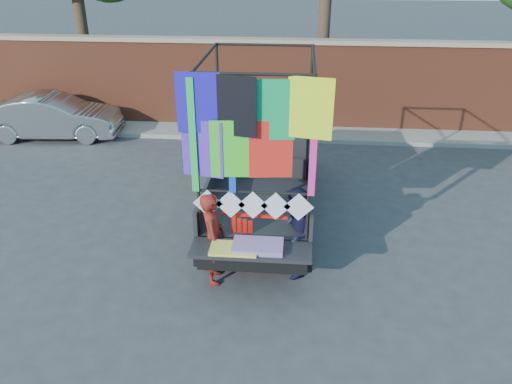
# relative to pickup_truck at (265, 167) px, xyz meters

# --- Properties ---
(ground) EXTENTS (90.00, 90.00, 0.00)m
(ground) POSITION_rel_pickup_truck_xyz_m (0.32, -1.98, -0.87)
(ground) COLOR #38383A
(ground) RESTS_ON ground
(brick_wall) EXTENTS (30.00, 0.45, 2.61)m
(brick_wall) POSITION_rel_pickup_truck_xyz_m (0.32, 5.02, 0.45)
(brick_wall) COLOR brown
(brick_wall) RESTS_ON ground
(curb) EXTENTS (30.00, 1.20, 0.12)m
(curb) POSITION_rel_pickup_truck_xyz_m (0.32, 4.32, -0.81)
(curb) COLOR gray
(curb) RESTS_ON ground
(pickup_truck) EXTENTS (2.19, 5.50, 3.46)m
(pickup_truck) POSITION_rel_pickup_truck_xyz_m (0.00, 0.00, 0.00)
(pickup_truck) COLOR black
(pickup_truck) RESTS_ON ground
(sedan) EXTENTS (3.83, 1.60, 1.23)m
(sedan) POSITION_rel_pickup_truck_xyz_m (-6.28, 3.58, -0.26)
(sedan) COLOR #A1A4A8
(sedan) RESTS_ON ground
(woman) EXTENTS (0.47, 0.64, 1.60)m
(woman) POSITION_rel_pickup_truck_xyz_m (-0.64, -2.73, -0.07)
(woman) COLOR maroon
(woman) RESTS_ON ground
(man) EXTENTS (0.63, 0.79, 1.58)m
(man) POSITION_rel_pickup_truck_xyz_m (0.67, -2.45, -0.08)
(man) COLOR #161639
(man) RESTS_ON ground
(streamer_bundle) EXTENTS (1.06, 0.11, 0.72)m
(streamer_bundle) POSITION_rel_pickup_truck_xyz_m (-0.10, -2.60, 0.09)
(streamer_bundle) COLOR red
(streamer_bundle) RESTS_ON ground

